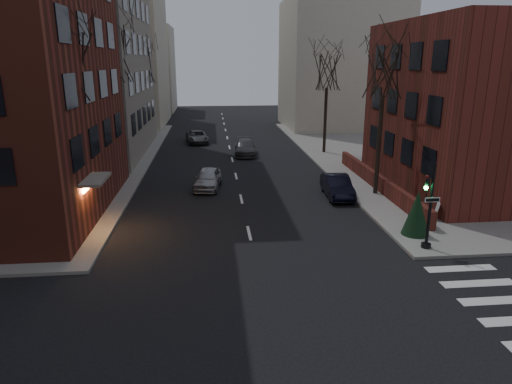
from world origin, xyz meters
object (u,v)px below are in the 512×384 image
tree_left_c (141,65)px  car_lane_silver (208,179)px  tree_left_b (113,55)px  sandwich_board (440,210)px  parked_sedan (337,186)px  evergreen_shrub (417,213)px  streetlamp_far (152,101)px  tree_left_a (64,61)px  streetlamp_near (116,126)px  car_lane_far (197,137)px  tree_right_b (327,71)px  tree_right_a (385,69)px  car_lane_gray (245,147)px  traffic_signal (428,212)px

tree_left_c → car_lane_silver: size_ratio=2.38×
tree_left_b → sandwich_board: bearing=-34.6°
parked_sedan → evergreen_shrub: (2.00, -7.23, 0.56)m
streetlamp_far → tree_left_a: bearing=-91.2°
tree_left_c → streetlamp_near: (0.60, -18.00, -3.79)m
tree_left_c → car_lane_far: size_ratio=2.12×
tree_right_b → car_lane_silver: size_ratio=2.25×
tree_left_c → tree_right_a: 28.17m
car_lane_silver → sandwich_board: 14.96m
parked_sedan → sandwich_board: 6.75m
streetlamp_near → tree_left_a: bearing=-94.3°
car_lane_far → tree_right_a: bearing=-67.1°
evergreen_shrub → streetlamp_far: bearing=117.6°
evergreen_shrub → tree_left_c: bearing=120.1°
evergreen_shrub → car_lane_gray: bearing=107.8°
tree_left_a → car_lane_silver: size_ratio=2.51×
traffic_signal → tree_left_c: size_ratio=0.41×
streetlamp_far → tree_left_b: bearing=-92.1°
streetlamp_near → evergreen_shrub: bearing=-34.6°
tree_right_a → tree_left_b: bearing=155.6°
sandwich_board → car_lane_far: bearing=135.1°
streetlamp_near → traffic_signal: bearing=-38.9°
car_lane_far → car_lane_gray: bearing=-63.2°
tree_right_b → evergreen_shrub: (-0.60, -21.33, -6.32)m
traffic_signal → parked_sedan: 9.15m
tree_right_a → streetlamp_far: bearing=125.3°
traffic_signal → parked_sedan: (-1.74, 8.91, -1.20)m
car_lane_silver → car_lane_far: 18.28m
tree_right_a → evergreen_shrub: tree_right_a is taller
tree_left_c → evergreen_shrub: bearing=-59.9°
tree_left_b → evergreen_shrub: 24.14m
tree_left_c → car_lane_gray: 14.81m
tree_left_a → tree_right_b: (17.60, 18.00, -0.88)m
car_lane_gray → tree_right_b: bearing=2.8°
traffic_signal → tree_right_a: bearing=84.5°
tree_right_b → evergreen_shrub: bearing=-91.6°
tree_right_a → tree_right_b: 14.01m
tree_left_c → tree_right_b: bearing=-24.4°
car_lane_silver → car_lane_gray: 11.83m
car_lane_gray → streetlamp_far: bearing=137.1°
parked_sedan → car_lane_far: size_ratio=0.94×
streetlamp_far → parked_sedan: 28.29m
tree_left_b → car_lane_silver: bearing=-38.1°
tree_right_a → car_lane_silver: size_ratio=2.38×
tree_left_b → tree_right_b: tree_left_b is taller
tree_right_a → parked_sedan: size_ratio=2.27×
tree_left_a → parked_sedan: 17.33m
tree_right_a → streetlamp_near: (-17.00, 4.00, -3.79)m
tree_right_a → car_lane_gray: (-7.46, 14.06, -7.33)m
tree_left_a → evergreen_shrub: bearing=-11.1°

